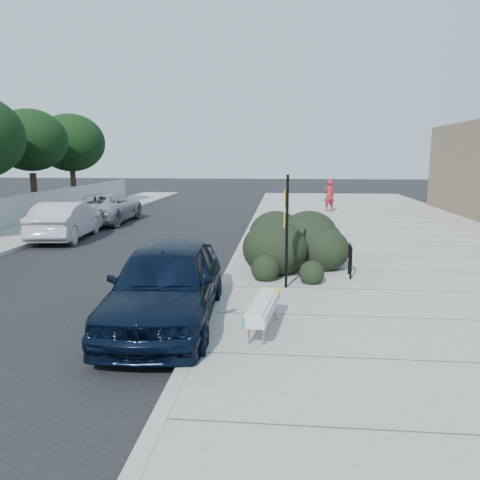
{
  "coord_description": "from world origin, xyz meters",
  "views": [
    {
      "loc": [
        1.49,
        -11.14,
        3.32
      ],
      "look_at": [
        0.28,
        1.74,
        1.0
      ],
      "focal_mm": 35.0,
      "sensor_mm": 36.0,
      "label": 1
    }
  ],
  "objects_px": {
    "sign_post": "(286,225)",
    "wagon_silver": "(67,220)",
    "pedestrian": "(329,195)",
    "suv_silver": "(106,208)",
    "bench": "(263,307)",
    "bike_rack": "(350,258)",
    "sedan_navy": "(166,283)"
  },
  "relations": [
    {
      "from": "sedan_navy",
      "to": "wagon_silver",
      "type": "distance_m",
      "value": 11.3
    },
    {
      "from": "bike_rack",
      "to": "suv_silver",
      "type": "distance_m",
      "value": 15.12
    },
    {
      "from": "pedestrian",
      "to": "wagon_silver",
      "type": "bearing_deg",
      "value": 14.75
    },
    {
      "from": "bench",
      "to": "suv_silver",
      "type": "relative_size",
      "value": 0.35
    },
    {
      "from": "sign_post",
      "to": "pedestrian",
      "type": "height_order",
      "value": "sign_post"
    },
    {
      "from": "bench",
      "to": "sign_post",
      "type": "distance_m",
      "value": 3.13
    },
    {
      "from": "suv_silver",
      "to": "bench",
      "type": "bearing_deg",
      "value": 119.54
    },
    {
      "from": "sedan_navy",
      "to": "wagon_silver",
      "type": "bearing_deg",
      "value": 121.61
    },
    {
      "from": "bench",
      "to": "wagon_silver",
      "type": "distance_m",
      "value": 12.92
    },
    {
      "from": "bench",
      "to": "wagon_silver",
      "type": "height_order",
      "value": "wagon_silver"
    },
    {
      "from": "sign_post",
      "to": "sedan_navy",
      "type": "distance_m",
      "value": 3.45
    },
    {
      "from": "bench",
      "to": "sign_post",
      "type": "relative_size",
      "value": 0.68
    },
    {
      "from": "bike_rack",
      "to": "pedestrian",
      "type": "distance_m",
      "value": 15.24
    },
    {
      "from": "bench",
      "to": "wagon_silver",
      "type": "bearing_deg",
      "value": 137.99
    },
    {
      "from": "wagon_silver",
      "to": "suv_silver",
      "type": "bearing_deg",
      "value": -93.29
    },
    {
      "from": "wagon_silver",
      "to": "pedestrian",
      "type": "xyz_separation_m",
      "value": [
        11.39,
        9.51,
        0.31
      ]
    },
    {
      "from": "bike_rack",
      "to": "suv_silver",
      "type": "relative_size",
      "value": 0.16
    },
    {
      "from": "wagon_silver",
      "to": "pedestrian",
      "type": "bearing_deg",
      "value": -146.06
    },
    {
      "from": "bike_rack",
      "to": "pedestrian",
      "type": "relative_size",
      "value": 0.47
    },
    {
      "from": "sign_post",
      "to": "wagon_silver",
      "type": "height_order",
      "value": "sign_post"
    },
    {
      "from": "bike_rack",
      "to": "pedestrian",
      "type": "xyz_separation_m",
      "value": [
        0.84,
        15.21,
        0.41
      ]
    },
    {
      "from": "wagon_silver",
      "to": "suv_silver",
      "type": "height_order",
      "value": "wagon_silver"
    },
    {
      "from": "sedan_navy",
      "to": "pedestrian",
      "type": "xyz_separation_m",
      "value": [
        4.91,
        18.78,
        0.24
      ]
    },
    {
      "from": "wagon_silver",
      "to": "suv_silver",
      "type": "relative_size",
      "value": 0.86
    },
    {
      "from": "pedestrian",
      "to": "suv_silver",
      "type": "bearing_deg",
      "value": -3.54
    },
    {
      "from": "bike_rack",
      "to": "sedan_navy",
      "type": "relative_size",
      "value": 0.18
    },
    {
      "from": "wagon_silver",
      "to": "sign_post",
      "type": "bearing_deg",
      "value": 136.06
    },
    {
      "from": "sedan_navy",
      "to": "suv_silver",
      "type": "xyz_separation_m",
      "value": [
        -6.7,
        14.18,
        -0.09
      ]
    },
    {
      "from": "bike_rack",
      "to": "bench",
      "type": "bearing_deg",
      "value": -114.36
    },
    {
      "from": "suv_silver",
      "to": "pedestrian",
      "type": "bearing_deg",
      "value": -159.31
    },
    {
      "from": "bike_rack",
      "to": "sign_post",
      "type": "bearing_deg",
      "value": -141.8
    },
    {
      "from": "wagon_silver",
      "to": "suv_silver",
      "type": "distance_m",
      "value": 4.92
    }
  ]
}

